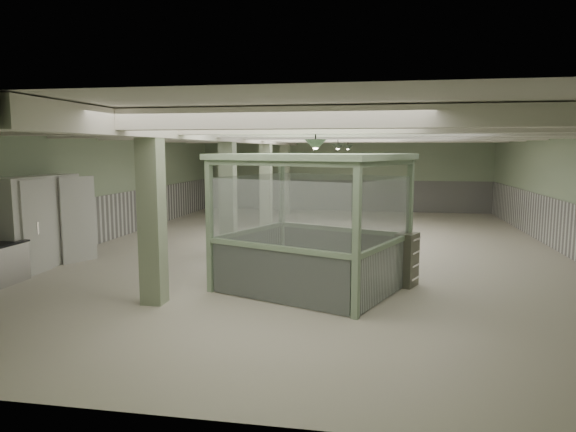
# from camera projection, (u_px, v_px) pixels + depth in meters

# --- Properties ---
(floor) EXTENTS (20.00, 20.00, 0.00)m
(floor) POSITION_uv_depth(u_px,v_px,m) (319.00, 249.00, 15.40)
(floor) COLOR beige
(floor) RESTS_ON ground
(ceiling) EXTENTS (14.00, 20.00, 0.02)m
(ceiling) POSITION_uv_depth(u_px,v_px,m) (320.00, 128.00, 14.94)
(ceiling) COLOR beige
(ceiling) RESTS_ON wall_back
(wall_back) EXTENTS (14.00, 0.02, 3.60)m
(wall_back) POSITION_uv_depth(u_px,v_px,m) (343.00, 174.00, 24.93)
(wall_back) COLOR #98AD8A
(wall_back) RESTS_ON floor
(wall_front) EXTENTS (14.00, 0.02, 3.60)m
(wall_front) POSITION_uv_depth(u_px,v_px,m) (210.00, 260.00, 5.40)
(wall_front) COLOR #98AD8A
(wall_front) RESTS_ON floor
(wall_left) EXTENTS (0.02, 20.00, 3.60)m
(wall_left) POSITION_uv_depth(u_px,v_px,m) (101.00, 186.00, 16.38)
(wall_left) COLOR #98AD8A
(wall_left) RESTS_ON floor
(wall_right) EXTENTS (0.02, 20.00, 3.60)m
(wall_right) POSITION_uv_depth(u_px,v_px,m) (575.00, 193.00, 13.95)
(wall_right) COLOR #98AD8A
(wall_right) RESTS_ON floor
(wainscot_left) EXTENTS (0.05, 19.90, 1.50)m
(wainscot_left) POSITION_uv_depth(u_px,v_px,m) (104.00, 219.00, 16.51)
(wainscot_left) COLOR silver
(wainscot_left) RESTS_ON floor
(wainscot_right) EXTENTS (0.05, 19.90, 1.50)m
(wainscot_right) POSITION_uv_depth(u_px,v_px,m) (571.00, 231.00, 14.09)
(wainscot_right) COLOR silver
(wainscot_right) RESTS_ON floor
(wainscot_back) EXTENTS (13.90, 0.05, 1.50)m
(wainscot_back) POSITION_uv_depth(u_px,v_px,m) (342.00, 195.00, 25.04)
(wainscot_back) COLOR silver
(wainscot_back) RESTS_ON floor
(girder) EXTENTS (0.45, 19.90, 0.40)m
(girder) POSITION_uv_depth(u_px,v_px,m) (237.00, 136.00, 15.40)
(girder) COLOR white
(girder) RESTS_ON ceiling
(beam_a) EXTENTS (13.90, 0.35, 0.32)m
(beam_a) POSITION_uv_depth(u_px,v_px,m) (262.00, 118.00, 7.64)
(beam_a) COLOR white
(beam_a) RESTS_ON ceiling
(beam_b) EXTENTS (13.90, 0.35, 0.32)m
(beam_b) POSITION_uv_depth(u_px,v_px,m) (290.00, 126.00, 10.08)
(beam_b) COLOR white
(beam_b) RESTS_ON ceiling
(beam_c) EXTENTS (13.90, 0.35, 0.32)m
(beam_c) POSITION_uv_depth(u_px,v_px,m) (308.00, 131.00, 12.52)
(beam_c) COLOR white
(beam_c) RESTS_ON ceiling
(beam_d) EXTENTS (13.90, 0.35, 0.32)m
(beam_d) POSITION_uv_depth(u_px,v_px,m) (320.00, 134.00, 14.96)
(beam_d) COLOR white
(beam_d) RESTS_ON ceiling
(beam_e) EXTENTS (13.90, 0.35, 0.32)m
(beam_e) POSITION_uv_depth(u_px,v_px,m) (328.00, 136.00, 17.40)
(beam_e) COLOR white
(beam_e) RESTS_ON ceiling
(beam_f) EXTENTS (13.90, 0.35, 0.32)m
(beam_f) POSITION_uv_depth(u_px,v_px,m) (334.00, 138.00, 19.84)
(beam_f) COLOR white
(beam_f) RESTS_ON ceiling
(beam_g) EXTENTS (13.90, 0.35, 0.32)m
(beam_g) POSITION_uv_depth(u_px,v_px,m) (339.00, 139.00, 22.28)
(beam_g) COLOR white
(beam_g) RESTS_ON ceiling
(column_a) EXTENTS (0.42, 0.42, 3.60)m
(column_a) POSITION_uv_depth(u_px,v_px,m) (152.00, 211.00, 9.74)
(column_a) COLOR #9BAB89
(column_a) RESTS_ON floor
(column_b) EXTENTS (0.42, 0.42, 3.60)m
(column_b) POSITION_uv_depth(u_px,v_px,m) (228.00, 191.00, 14.62)
(column_b) COLOR #9BAB89
(column_b) RESTS_ON floor
(column_c) EXTENTS (0.42, 0.42, 3.60)m
(column_c) POSITION_uv_depth(u_px,v_px,m) (266.00, 181.00, 19.51)
(column_c) COLOR #9BAB89
(column_c) RESTS_ON floor
(column_d) EXTENTS (0.42, 0.42, 3.60)m
(column_d) POSITION_uv_depth(u_px,v_px,m) (285.00, 175.00, 23.41)
(column_d) COLOR #9BAB89
(column_d) RESTS_ON floor
(pendant_front) EXTENTS (0.44, 0.44, 0.22)m
(pendant_front) POSITION_uv_depth(u_px,v_px,m) (316.00, 145.00, 10.04)
(pendant_front) COLOR #303F2F
(pendant_front) RESTS_ON ceiling
(pendant_mid) EXTENTS (0.44, 0.44, 0.22)m
(pendant_mid) POSITION_uv_depth(u_px,v_px,m) (338.00, 147.00, 15.41)
(pendant_mid) COLOR #303F2F
(pendant_mid) RESTS_ON ceiling
(pendant_back) EXTENTS (0.44, 0.44, 0.22)m
(pendant_back) POSITION_uv_depth(u_px,v_px,m) (348.00, 148.00, 20.29)
(pendant_back) COLOR #303F2F
(pendant_back) RESTS_ON ceiling
(walkin_cooler) EXTENTS (1.05, 2.65, 2.43)m
(walkin_cooler) POSITION_uv_depth(u_px,v_px,m) (40.00, 220.00, 12.86)
(walkin_cooler) COLOR silver
(walkin_cooler) RESTS_ON floor
(guard_booth) EXTENTS (4.42, 4.12, 2.88)m
(guard_booth) POSITION_uv_depth(u_px,v_px,m) (312.00, 200.00, 10.82)
(guard_booth) COLOR #91AD8A
(guard_booth) RESTS_ON floor
(filing_cabinet) EXTENTS (0.56, 0.64, 1.17)m
(filing_cabinet) POSITION_uv_depth(u_px,v_px,m) (407.00, 260.00, 11.16)
(filing_cabinet) COLOR #656554
(filing_cabinet) RESTS_ON floor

